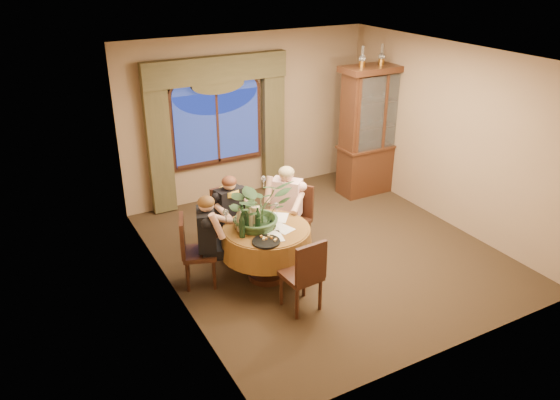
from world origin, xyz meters
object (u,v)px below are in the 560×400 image
olive_bowl (271,227)px  wine_bottle_0 (242,216)px  chair_right (294,221)px  person_pink (287,208)px  oil_lamp_left (362,56)px  china_cabinet (376,130)px  wine_bottle_5 (250,220)px  chair_front_left (301,273)px  oil_lamp_center (382,54)px  person_back (207,241)px  stoneware_vase (255,216)px  dining_table (267,253)px  wine_bottle_4 (239,219)px  chair_back (200,251)px  person_scarf (230,216)px  oil_lamp_right (400,52)px  wine_bottle_1 (258,220)px  centerpiece_plant (258,184)px  chair_back_right (232,222)px  wine_bottle_2 (242,225)px

olive_bowl → wine_bottle_0: 0.39m
chair_right → wine_bottle_0: bearing=74.2°
person_pink → oil_lamp_left: bearing=-103.2°
china_cabinet → wine_bottle_5: 3.69m
china_cabinet → olive_bowl: 3.51m
chair_front_left → wine_bottle_5: bearing=105.0°
oil_lamp_left → oil_lamp_center: size_ratio=1.00×
olive_bowl → person_back: bearing=157.6°
wine_bottle_0 → stoneware_vase: bearing=-14.6°
china_cabinet → dining_table: bearing=-150.7°
wine_bottle_4 → person_pink: bearing=26.5°
chair_back → dining_table: bearing=90.0°
person_scarf → stoneware_vase: (0.06, -0.71, 0.29)m
oil_lamp_left → chair_back: 4.23m
china_cabinet → olive_bowl: china_cabinet is taller
china_cabinet → wine_bottle_5: bearing=-152.6°
wine_bottle_0 → oil_lamp_right: bearing=22.8°
stoneware_vase → wine_bottle_4: wine_bottle_4 is taller
oil_lamp_right → olive_bowl: (-3.41, -1.76, -1.66)m
oil_lamp_center → chair_right: size_ratio=0.35×
wine_bottle_1 → wine_bottle_4: bearing=147.5°
chair_right → centerpiece_plant: centerpiece_plant is taller
oil_lamp_center → chair_back_right: size_ratio=0.35×
person_pink → wine_bottle_2: person_pink is taller
oil_lamp_right → chair_back: oil_lamp_right is taller
oil_lamp_right → person_scarf: oil_lamp_right is taller
china_cabinet → centerpiece_plant: china_cabinet is taller
person_scarf → person_pink: bearing=150.8°
chair_back_right → olive_bowl: 0.96m
china_cabinet → oil_lamp_right: oil_lamp_right is taller
person_pink → stoneware_vase: 0.89m
stoneware_vase → centerpiece_plant: size_ratio=0.30×
person_back → oil_lamp_center: bearing=130.5°
oil_lamp_right → wine_bottle_0: oil_lamp_right is taller
china_cabinet → chair_back_right: bearing=-164.8°
person_back → wine_bottle_5: person_back is taller
person_scarf → stoneware_vase: bearing=83.4°
stoneware_vase → olive_bowl: 0.24m
oil_lamp_right → wine_bottle_5: size_ratio=1.03×
dining_table → person_pink: 0.88m
centerpiece_plant → wine_bottle_5: 0.45m
wine_bottle_0 → chair_back_right: bearing=78.0°
oil_lamp_right → stoneware_vase: (-3.54, -1.60, -1.54)m
wine_bottle_4 → chair_right: bearing=20.6°
wine_bottle_5 → wine_bottle_4: bearing=146.2°
oil_lamp_left → wine_bottle_0: size_ratio=1.03×
person_back → chair_back: bearing=-90.2°
chair_back → olive_bowl: (0.85, -0.35, 0.29)m
oil_lamp_right → chair_back: 4.90m
oil_lamp_center → centerpiece_plant: oil_lamp_center is taller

